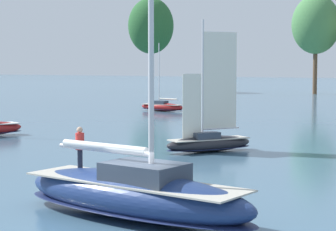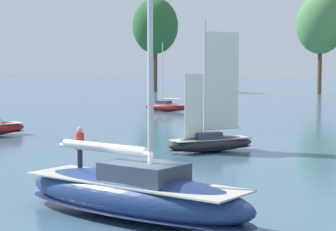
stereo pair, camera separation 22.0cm
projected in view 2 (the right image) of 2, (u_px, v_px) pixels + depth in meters
The scene contains 6 objects.
ground_plane at pixel (133, 218), 23.62m from camera, with size 400.00×400.00×0.00m, color #42667F.
tree_shore_center at pixel (155, 26), 119.35m from camera, with size 8.32×8.32×17.14m.
tree_shore_right at pixel (320, 25), 110.71m from camera, with size 8.18×8.18×16.84m.
sailboat_main at pixel (134, 193), 23.53m from camera, with size 10.49×4.96×13.90m.
sailboat_moored_near_marina at pixel (211, 140), 40.86m from camera, with size 5.08×5.65×8.21m.
sailboat_moored_far_slip at pixel (166, 106), 73.98m from camera, with size 5.72×2.31×7.66m.
Camera 2 is at (10.82, -20.59, 5.68)m, focal length 70.00 mm.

